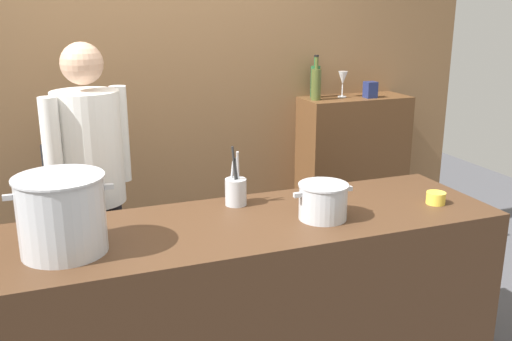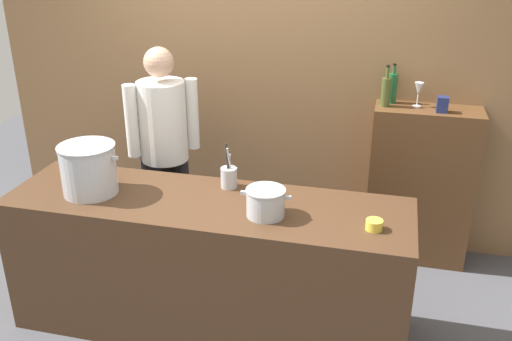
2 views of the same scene
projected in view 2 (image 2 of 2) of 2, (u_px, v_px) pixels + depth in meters
ground_plane at (211, 323)px, 3.74m from camera, size 8.00×8.00×0.00m
brick_back_panel at (261, 54)px, 4.39m from camera, size 4.40×0.10×3.00m
prep_counter at (209, 265)px, 3.56m from camera, size 2.45×0.70×0.90m
bar_cabinet at (420, 186)px, 4.28m from camera, size 0.76×0.32×1.21m
chef at (164, 143)px, 4.11m from camera, size 0.46×0.42×1.66m
stockpot_large at (89, 169)px, 3.43m from camera, size 0.40×0.35×0.31m
stockpot_small at (266, 202)px, 3.19m from camera, size 0.29×0.23×0.16m
utensil_crock at (229, 177)px, 3.54m from camera, size 0.10×0.10×0.29m
butter_jar at (374, 225)px, 3.06m from camera, size 0.09×0.09×0.06m
wine_bottle_olive at (386, 91)px, 4.05m from camera, size 0.07×0.07×0.30m
wine_bottle_green at (393, 88)px, 4.13m from camera, size 0.07×0.07×0.29m
wine_glass_wide at (419, 90)px, 4.03m from camera, size 0.07×0.07×0.18m
spice_tin_navy at (442, 104)px, 3.94m from camera, size 0.08×0.08×0.11m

